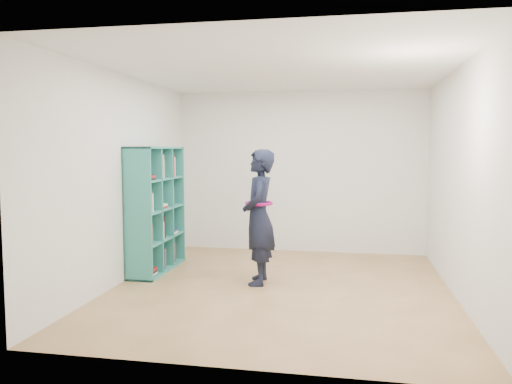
# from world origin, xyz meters

# --- Properties ---
(floor) EXTENTS (4.50, 4.50, 0.00)m
(floor) POSITION_xyz_m (0.00, 0.00, 0.00)
(floor) COLOR olive
(floor) RESTS_ON ground
(ceiling) EXTENTS (4.50, 4.50, 0.00)m
(ceiling) POSITION_xyz_m (0.00, 0.00, 2.60)
(ceiling) COLOR white
(ceiling) RESTS_ON wall_back
(wall_left) EXTENTS (0.02, 4.50, 2.60)m
(wall_left) POSITION_xyz_m (-2.00, 0.00, 1.30)
(wall_left) COLOR white
(wall_left) RESTS_ON floor
(wall_right) EXTENTS (0.02, 4.50, 2.60)m
(wall_right) POSITION_xyz_m (2.00, 0.00, 1.30)
(wall_right) COLOR white
(wall_right) RESTS_ON floor
(wall_back) EXTENTS (4.00, 0.02, 2.60)m
(wall_back) POSITION_xyz_m (0.00, 2.25, 1.30)
(wall_back) COLOR white
(wall_back) RESTS_ON floor
(wall_front) EXTENTS (4.00, 0.02, 2.60)m
(wall_front) POSITION_xyz_m (0.00, -2.25, 1.30)
(wall_front) COLOR white
(wall_front) RESTS_ON floor
(bookshelf) EXTENTS (0.37, 1.28, 1.71)m
(bookshelf) POSITION_xyz_m (-1.83, 0.59, 0.83)
(bookshelf) COLOR #2A8376
(bookshelf) RESTS_ON floor
(person) EXTENTS (0.46, 0.65, 1.67)m
(person) POSITION_xyz_m (-0.30, 0.18, 0.84)
(person) COLOR black
(person) RESTS_ON floor
(smartphone) EXTENTS (0.02, 0.10, 0.14)m
(smartphone) POSITION_xyz_m (-0.46, 0.25, 0.95)
(smartphone) COLOR silver
(smartphone) RESTS_ON person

